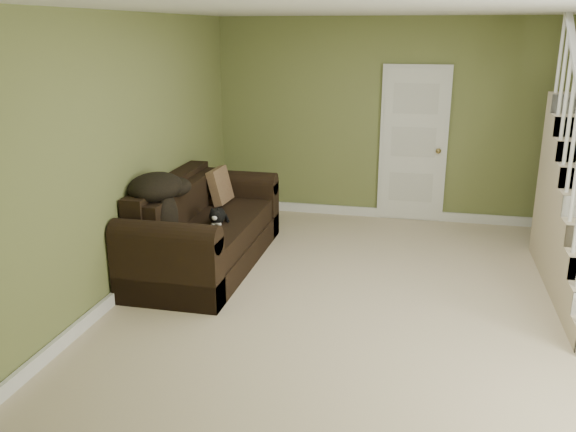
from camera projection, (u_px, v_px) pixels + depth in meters
The scene contains 14 objects.
floor at pixel (387, 303), 5.67m from camera, with size 5.00×5.50×0.01m, color #C6B28F.
ceiling at pixel (403, 8), 4.90m from camera, with size 5.00×5.50×0.01m, color white.
wall_back at pixel (407, 121), 7.85m from camera, with size 5.00×0.04×2.60m, color olive.
wall_front at pixel (359, 296), 2.72m from camera, with size 5.00×0.04×2.60m, color olive.
wall_left at pixel (130, 154), 5.81m from camera, with size 0.04×5.50×2.60m, color olive.
baseboard_back at pixel (401, 214), 8.19m from camera, with size 5.00×0.04×0.12m, color white.
baseboard_left at pixel (142, 274), 6.17m from camera, with size 0.04×5.50×0.12m, color white.
door at pixel (413, 145), 7.87m from camera, with size 0.86×0.12×2.02m.
sofa at pixel (202, 232), 6.53m from camera, with size 1.02×2.36×0.93m.
side_table at pixel (206, 214), 7.33m from camera, with size 0.53×0.53×0.82m.
cat at pixel (217, 216), 6.30m from camera, with size 0.25×0.45×0.22m.
banana at pixel (208, 235), 5.89m from camera, with size 0.05×0.19×0.05m, color yellow.
throw_pillow at pixel (220, 186), 7.04m from camera, with size 0.10×0.40×0.40m, color #462A1C.
throw_blanket at pixel (155, 187), 5.94m from camera, with size 0.50×0.66×0.27m, color black.
Camera 1 is at (0.24, -5.25, 2.44)m, focal length 38.00 mm.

